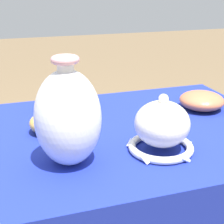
% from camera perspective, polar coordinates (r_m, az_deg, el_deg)
% --- Properties ---
extents(display_table, '(1.27, 0.76, 0.74)m').
position_cam_1_polar(display_table, '(1.12, -2.68, -7.44)').
color(display_table, brown).
rests_on(display_table, ground_plane).
extents(vase_tall_bulbous, '(0.17, 0.17, 0.29)m').
position_cam_1_polar(vase_tall_bulbous, '(0.89, -7.34, -0.90)').
color(vase_tall_bulbous, white).
rests_on(vase_tall_bulbous, display_table).
extents(vase_dome_bell, '(0.19, 0.20, 0.17)m').
position_cam_1_polar(vase_dome_bell, '(0.98, 8.28, -2.70)').
color(vase_dome_bell, white).
rests_on(vase_dome_bell, display_table).
extents(mosaic_tile_box, '(0.15, 0.13, 0.08)m').
position_cam_1_polar(mosaic_tile_box, '(1.31, -7.74, 2.00)').
color(mosaic_tile_box, '#232328').
rests_on(mosaic_tile_box, display_table).
extents(bowl_shallow_terracotta, '(0.17, 0.17, 0.07)m').
position_cam_1_polar(bowl_shallow_terracotta, '(1.34, 14.68, 1.87)').
color(bowl_shallow_terracotta, '#BC6642').
rests_on(bowl_shallow_terracotta, display_table).
extents(bowl_shallow_ochre, '(0.12, 0.12, 0.07)m').
position_cam_1_polar(bowl_shallow_ochre, '(1.12, -10.65, -1.76)').
color(bowl_shallow_ochre, gold).
rests_on(bowl_shallow_ochre, display_table).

